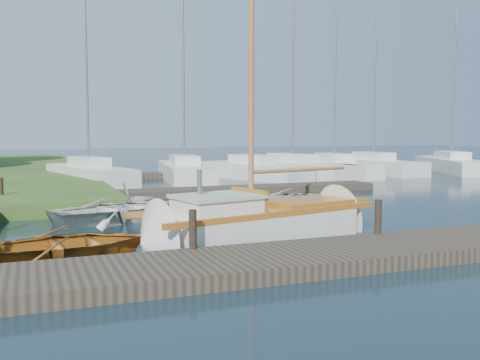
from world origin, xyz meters
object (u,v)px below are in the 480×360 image
object	(u,v)px
mooring_post_2	(378,217)
tender_c	(294,195)
mooring_post_1	(193,229)
marina_boat_0	(89,173)
dinghy	(68,240)
marina_boat_4	(334,167)
tender_a	(120,206)
marina_boat_5	(373,165)
marina_boat_7	(451,163)
sailboat	(263,224)
marina_boat_3	(292,167)
mooring_post_5	(1,189)
marina_boat_1	(184,170)
tender_b	(128,195)
marina_boat_2	(252,169)

from	to	relation	value
mooring_post_2	tender_c	size ratio (longest dim) A/B	0.23
mooring_post_1	marina_boat_0	xyz separation A→B (m)	(-0.14, 18.79, -0.13)
marina_boat_0	dinghy	bearing A→B (deg)	159.17
marina_boat_0	marina_boat_4	distance (m)	14.73
mooring_post_1	tender_a	distance (m)	6.00
marina_boat_5	marina_boat_7	xyz separation A→B (m)	(6.05, -0.58, 0.00)
mooring_post_1	sailboat	world-z (taller)	sailboat
marina_boat_3	marina_boat_7	xyz separation A→B (m)	(12.18, -0.29, 0.00)
mooring_post_5	marina_boat_3	distance (m)	18.29
mooring_post_1	dinghy	distance (m)	2.81
marina_boat_0	marina_boat_7	xyz separation A→B (m)	(24.27, -0.13, 0.00)
marina_boat_1	mooring_post_5	bearing A→B (deg)	142.88
marina_boat_1	marina_boat_3	size ratio (longest dim) A/B	1.01
tender_b	mooring_post_1	bearing A→B (deg)	-173.43
sailboat	marina_boat_5	xyz separation A→B (m)	(15.68, 17.34, 0.22)
tender_c	marina_boat_1	distance (m)	11.85
dinghy	marina_boat_0	distance (m)	17.40
mooring_post_5	marina_boat_7	world-z (taller)	marina_boat_7
tender_b	tender_c	world-z (taller)	tender_b
marina_boat_4	marina_boat_7	size ratio (longest dim) A/B	0.91
mooring_post_2	sailboat	bearing A→B (deg)	137.75
marina_boat_0	marina_boat_7	bearing A→B (deg)	-103.88
mooring_post_2	dinghy	bearing A→B (deg)	167.33
marina_boat_4	marina_boat_2	bearing A→B (deg)	94.78
sailboat	tender_a	distance (m)	5.00
dinghy	mooring_post_5	bearing A→B (deg)	5.05
marina_boat_0	marina_boat_2	size ratio (longest dim) A/B	0.96
marina_boat_3	marina_boat_7	bearing A→B (deg)	-102.84
tender_a	marina_boat_1	world-z (taller)	marina_boat_1
sailboat	dinghy	xyz separation A→B (m)	(-4.73, -0.37, 0.02)
marina_boat_1	mooring_post_2	bearing A→B (deg)	-173.49
sailboat	marina_boat_0	world-z (taller)	marina_boat_0
marina_boat_0	marina_boat_1	size ratio (longest dim) A/B	0.90
tender_b	marina_boat_0	size ratio (longest dim) A/B	0.20
marina_boat_5	marina_boat_7	world-z (taller)	marina_boat_7
mooring_post_1	marina_boat_5	xyz separation A→B (m)	(18.08, 19.25, -0.13)
mooring_post_5	mooring_post_1	bearing A→B (deg)	-68.20
tender_b	marina_boat_4	size ratio (longest dim) A/B	0.19
marina_boat_0	tender_c	bearing A→B (deg)	-165.82
tender_c	sailboat	bearing A→B (deg)	155.72
marina_boat_5	marina_boat_1	bearing A→B (deg)	88.19
marina_boat_4	marina_boat_5	world-z (taller)	marina_boat_4
mooring_post_1	marina_boat_2	size ratio (longest dim) A/B	0.07
mooring_post_5	dinghy	xyz separation A→B (m)	(1.67, -8.46, -0.33)
tender_b	marina_boat_2	distance (m)	13.80
marina_boat_4	marina_boat_7	distance (m)	9.55
tender_c	marina_boat_2	distance (m)	11.55
tender_a	marina_boat_4	bearing A→B (deg)	-69.59
marina_boat_1	marina_boat_4	distance (m)	9.50
marina_boat_7	mooring_post_2	bearing A→B (deg)	157.56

